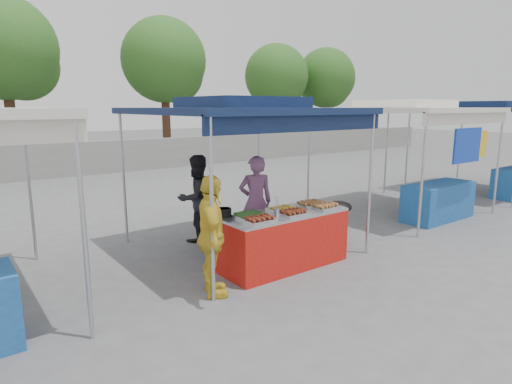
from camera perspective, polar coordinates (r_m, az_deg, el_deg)
ground_plane at (r=6.80m, az=3.08°, el=-9.51°), size 80.00×80.00×0.00m
back_wall at (r=16.48m, az=-22.35°, el=4.11°), size 40.00×0.25×1.20m
main_canopy at (r=7.13m, az=-1.82°, el=10.93°), size 3.20×3.20×2.57m
neighbor_stall_right at (r=10.21m, az=20.84°, el=5.98°), size 3.20×3.20×2.57m
neighbor_stall_far at (r=13.75m, az=29.88°, el=6.40°), size 3.20×3.20×2.57m
tree_1 at (r=18.31m, az=-30.14°, el=15.77°), size 3.70×3.67×6.31m
tree_2 at (r=19.67m, az=-11.83°, el=16.33°), size 3.64×3.60×6.19m
tree_3 at (r=22.84m, az=2.94°, el=14.78°), size 3.34×3.25×5.59m
tree_4 at (r=25.38m, az=9.41°, el=14.43°), size 3.39×3.31×5.68m
vendor_table at (r=6.59m, az=3.68°, el=-6.29°), size 2.00×0.80×0.85m
food_tray_fl at (r=5.89m, az=0.50°, el=-3.74°), size 0.42×0.30×0.07m
food_tray_fm at (r=6.28m, az=5.07°, el=-2.83°), size 0.42×0.30×0.07m
food_tray_fr at (r=6.73m, az=9.25°, el=-1.98°), size 0.42×0.30×0.07m
food_tray_bl at (r=6.15m, az=-1.00°, el=-3.12°), size 0.42×0.30×0.07m
food_tray_bm at (r=6.54m, az=3.49°, el=-2.24°), size 0.42×0.30×0.07m
food_tray_br at (r=6.90m, az=7.19°, el=-1.61°), size 0.42×0.30×0.07m
cooking_pot at (r=6.21m, az=-4.27°, el=-2.73°), size 0.21×0.21×0.12m
skewer_cup at (r=6.20m, az=2.82°, el=-2.78°), size 0.09×0.09×0.11m
wok_burner at (r=7.83m, az=10.96°, el=-3.41°), size 0.46×0.46×0.77m
crate_left at (r=6.94m, az=-3.73°, el=-7.82°), size 0.47×0.33×0.28m
crate_right at (r=7.35m, az=1.41°, el=-6.60°), size 0.52×0.37×0.31m
crate_stacked at (r=7.26m, az=1.42°, el=-4.24°), size 0.52×0.36×0.31m
vendor_woman at (r=7.38m, az=-0.06°, el=-1.33°), size 0.69×0.59×1.61m
helper_man at (r=7.80m, az=-7.91°, el=-0.85°), size 0.83×0.68×1.58m
customer_person at (r=5.48m, az=-5.92°, el=-5.95°), size 0.73×1.01×1.59m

